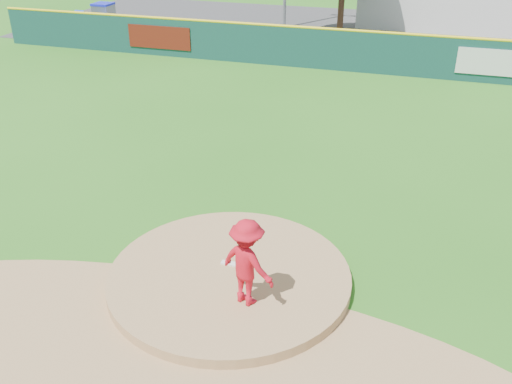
% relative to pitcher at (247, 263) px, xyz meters
% --- Properties ---
extents(ground, '(120.00, 120.00, 0.00)m').
position_rel_pitcher_xyz_m(ground, '(-0.71, 0.84, -1.22)').
color(ground, '#286B19').
rests_on(ground, ground).
extents(pitchers_mound, '(5.50, 5.50, 0.50)m').
position_rel_pitcher_xyz_m(pitchers_mound, '(-0.71, 0.84, -1.22)').
color(pitchers_mound, '#9E774C').
rests_on(pitchers_mound, ground).
extents(pitching_rubber, '(0.60, 0.15, 0.04)m').
position_rel_pitcher_xyz_m(pitching_rubber, '(-0.71, 1.14, -0.95)').
color(pitching_rubber, white).
rests_on(pitching_rubber, pitchers_mound).
extents(infield_dirt_arc, '(15.40, 15.40, 0.01)m').
position_rel_pitcher_xyz_m(infield_dirt_arc, '(-0.71, -2.16, -1.21)').
color(infield_dirt_arc, '#9E774C').
rests_on(infield_dirt_arc, ground).
extents(parking_lot, '(44.00, 16.00, 0.02)m').
position_rel_pitcher_xyz_m(parking_lot, '(-0.71, 27.84, -1.21)').
color(parking_lot, '#38383A').
rests_on(parking_lot, ground).
extents(pitcher, '(1.43, 1.12, 1.94)m').
position_rel_pitcher_xyz_m(pitcher, '(0.00, 0.00, 0.00)').
color(pitcher, red).
rests_on(pitcher, pitchers_mound).
extents(van, '(4.60, 2.32, 1.25)m').
position_rel_pitcher_xyz_m(van, '(-4.29, 21.40, -0.57)').
color(van, white).
rests_on(van, parking_lot).
extents(fence_banners, '(20.61, 0.04, 1.20)m').
position_rel_pitcher_xyz_m(fence_banners, '(-2.71, 18.76, -0.22)').
color(fence_banners, '#5D170D').
rests_on(fence_banners, ground).
extents(playground_slide, '(1.14, 3.20, 1.77)m').
position_rel_pitcher_xyz_m(playground_slide, '(-17.24, 23.15, -0.32)').
color(playground_slide, '#1923D6').
rests_on(playground_slide, ground).
extents(outfield_fence, '(40.00, 0.14, 2.07)m').
position_rel_pitcher_xyz_m(outfield_fence, '(-0.71, 18.84, -0.13)').
color(outfield_fence, '#113A36').
rests_on(outfield_fence, ground).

